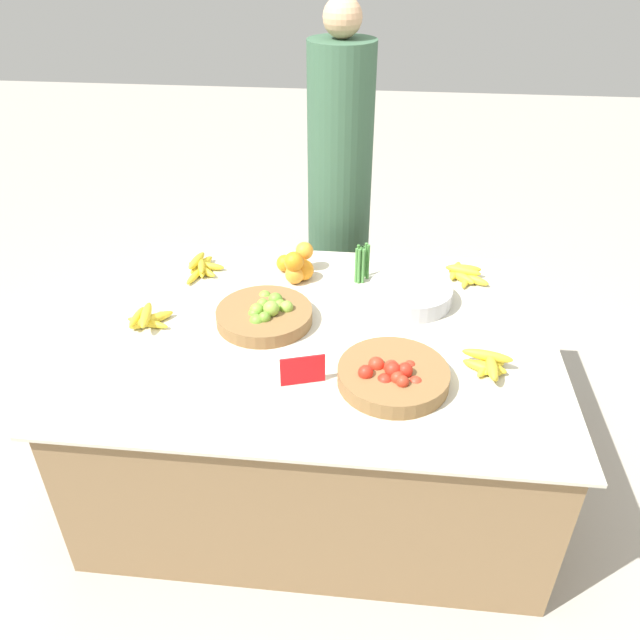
{
  "coord_description": "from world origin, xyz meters",
  "views": [
    {
      "loc": [
        0.19,
        -1.75,
        1.86
      ],
      "look_at": [
        0.0,
        0.0,
        0.69
      ],
      "focal_mm": 35.0,
      "sensor_mm": 36.0,
      "label": 1
    }
  ],
  "objects_px": {
    "metal_bowl": "(410,294)",
    "vendor_person": "(339,201)",
    "tomato_basket": "(393,375)",
    "price_sign": "(303,370)",
    "lime_bowl": "(265,314)"
  },
  "relations": [
    {
      "from": "metal_bowl",
      "to": "vendor_person",
      "type": "bearing_deg",
      "value": 115.28
    },
    {
      "from": "tomato_basket",
      "to": "price_sign",
      "type": "xyz_separation_m",
      "value": [
        -0.27,
        -0.03,
        0.02
      ]
    },
    {
      "from": "lime_bowl",
      "to": "tomato_basket",
      "type": "relative_size",
      "value": 0.99
    },
    {
      "from": "metal_bowl",
      "to": "price_sign",
      "type": "distance_m",
      "value": 0.61
    },
    {
      "from": "lime_bowl",
      "to": "metal_bowl",
      "type": "height_order",
      "value": "lime_bowl"
    },
    {
      "from": "metal_bowl",
      "to": "vendor_person",
      "type": "relative_size",
      "value": 0.19
    },
    {
      "from": "lime_bowl",
      "to": "metal_bowl",
      "type": "bearing_deg",
      "value": 19.92
    },
    {
      "from": "price_sign",
      "to": "vendor_person",
      "type": "bearing_deg",
      "value": 71.67
    },
    {
      "from": "vendor_person",
      "to": "lime_bowl",
      "type": "bearing_deg",
      "value": -102.51
    },
    {
      "from": "metal_bowl",
      "to": "price_sign",
      "type": "bearing_deg",
      "value": -123.12
    },
    {
      "from": "tomato_basket",
      "to": "metal_bowl",
      "type": "xyz_separation_m",
      "value": [
        0.06,
        0.48,
        0.0
      ]
    },
    {
      "from": "metal_bowl",
      "to": "tomato_basket",
      "type": "bearing_deg",
      "value": -96.76
    },
    {
      "from": "tomato_basket",
      "to": "price_sign",
      "type": "height_order",
      "value": "price_sign"
    },
    {
      "from": "lime_bowl",
      "to": "vendor_person",
      "type": "bearing_deg",
      "value": 77.49
    },
    {
      "from": "vendor_person",
      "to": "tomato_basket",
      "type": "bearing_deg",
      "value": -77.28
    }
  ]
}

